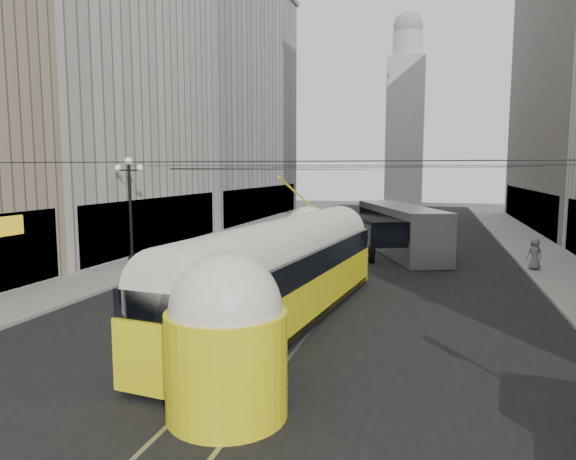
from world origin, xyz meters
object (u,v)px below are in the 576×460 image
Objects in this scene: pedestrian_crossing_b at (235,355)px; pedestrian_sidewalk_right at (535,254)px; city_bus at (399,227)px; pedestrian_crossing_a at (227,335)px; streetcar at (283,272)px.

pedestrian_sidewalk_right reaches higher than pedestrian_crossing_b.
pedestrian_crossing_b is at bearing -96.49° from city_bus.
pedestrian_crossing_a is 20.97m from pedestrian_sidewalk_right.
city_bus reaches higher than pedestrian_crossing_b.
pedestrian_sidewalk_right is at bearing 49.94° from streetcar.
pedestrian_crossing_b is 0.98× the size of pedestrian_sidewalk_right.
pedestrian_crossing_a is at bearing -150.46° from pedestrian_crossing_b.
streetcar is 9.98× the size of pedestrian_sidewalk_right.
streetcar is at bearing -100.04° from city_bus.
streetcar is at bearing 17.00° from pedestrian_crossing_a.
pedestrian_crossing_a is 0.98× the size of pedestrian_sidewalk_right.
pedestrian_crossing_b is (0.85, -1.48, -0.00)m from pedestrian_crossing_a.
city_bus reaches higher than pedestrian_sidewalk_right.
pedestrian_crossing_a is (-3.57, -22.37, -0.93)m from city_bus.
streetcar is at bearing -176.08° from pedestrian_crossing_b.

